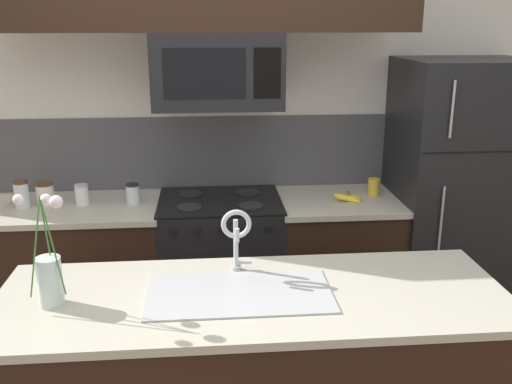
{
  "coord_description": "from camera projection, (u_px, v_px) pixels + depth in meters",
  "views": [
    {
      "loc": [
        -0.07,
        -2.47,
        2.0
      ],
      "look_at": [
        0.17,
        0.27,
        1.16
      ],
      "focal_mm": 40.0,
      "sensor_mm": 36.0,
      "label": 1
    }
  ],
  "objects": [
    {
      "name": "splash_band",
      "position": [
        218.0,
        152.0,
        3.78
      ],
      "size": [
        3.31,
        0.01,
        0.48
      ],
      "primitive_type": "cube",
      "color": "#4C4C51",
      "rests_on": "rear_partition"
    },
    {
      "name": "kitchen_sink",
      "position": [
        239.0,
        309.0,
        2.37
      ],
      "size": [
        0.76,
        0.4,
        0.16
      ],
      "color": "#ADAFB5",
      "rests_on": "island_counter"
    },
    {
      "name": "storage_jar_short",
      "position": [
        82.0,
        195.0,
        3.47
      ],
      "size": [
        0.08,
        0.08,
        0.13
      ],
      "color": "silver",
      "rests_on": "back_counter_left"
    },
    {
      "name": "storage_jar_tall",
      "position": [
        22.0,
        194.0,
        3.41
      ],
      "size": [
        0.09,
        0.09,
        0.17
      ],
      "color": "silver",
      "rests_on": "back_counter_left"
    },
    {
      "name": "rear_partition",
      "position": [
        262.0,
        128.0,
        3.81
      ],
      "size": [
        5.2,
        0.1,
        2.6
      ],
      "primitive_type": "cube",
      "color": "silver",
      "rests_on": "ground"
    },
    {
      "name": "flower_vase",
      "position": [
        50.0,
        276.0,
        2.23
      ],
      "size": [
        0.18,
        0.15,
        0.48
      ],
      "color": "silver",
      "rests_on": "island_counter"
    },
    {
      "name": "coffee_tin",
      "position": [
        374.0,
        187.0,
        3.65
      ],
      "size": [
        0.08,
        0.08,
        0.11
      ],
      "primitive_type": "cylinder",
      "color": "gold",
      "rests_on": "back_counter_right"
    },
    {
      "name": "sink_faucet",
      "position": [
        236.0,
        232.0,
        2.48
      ],
      "size": [
        0.14,
        0.14,
        0.31
      ],
      "color": "#B7BABF",
      "rests_on": "island_counter"
    },
    {
      "name": "refrigerator",
      "position": [
        453.0,
        198.0,
        3.69
      ],
      "size": [
        0.78,
        0.74,
        1.77
      ],
      "color": "black",
      "rests_on": "ground"
    },
    {
      "name": "back_counter_left",
      "position": [
        90.0,
        274.0,
        3.6
      ],
      "size": [
        0.93,
        0.65,
        0.91
      ],
      "color": "black",
      "rests_on": "ground"
    },
    {
      "name": "banana_bunch",
      "position": [
        348.0,
        198.0,
        3.54
      ],
      "size": [
        0.19,
        0.12,
        0.08
      ],
      "color": "yellow",
      "rests_on": "back_counter_right"
    },
    {
      "name": "storage_jar_squat",
      "position": [
        133.0,
        194.0,
        3.49
      ],
      "size": [
        0.08,
        0.08,
        0.13
      ],
      "color": "silver",
      "rests_on": "back_counter_left"
    },
    {
      "name": "microwave",
      "position": [
        217.0,
        71.0,
        3.28
      ],
      "size": [
        0.74,
        0.4,
        0.43
      ],
      "color": "black"
    },
    {
      "name": "back_counter_right",
      "position": [
        336.0,
        264.0,
        3.73
      ],
      "size": [
        0.77,
        0.65,
        0.91
      ],
      "color": "black",
      "rests_on": "ground"
    },
    {
      "name": "storage_jar_medium",
      "position": [
        45.0,
        194.0,
        3.45
      ],
      "size": [
        0.1,
        0.1,
        0.14
      ],
      "color": "silver",
      "rests_on": "back_counter_left"
    },
    {
      "name": "stove_range",
      "position": [
        221.0,
        268.0,
        3.67
      ],
      "size": [
        0.76,
        0.64,
        0.93
      ],
      "color": "black",
      "rests_on": "ground"
    }
  ]
}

